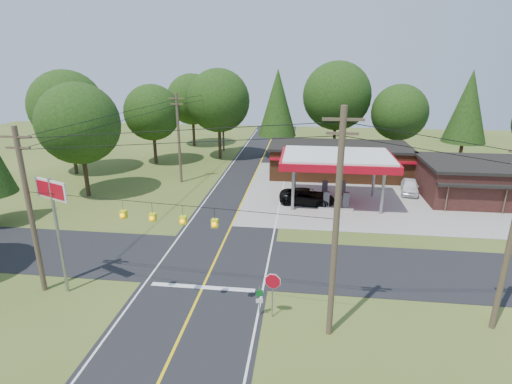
# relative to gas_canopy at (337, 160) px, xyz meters

# --- Properties ---
(ground) EXTENTS (120.00, 120.00, 0.00)m
(ground) POSITION_rel_gas_canopy_xyz_m (-9.00, -13.00, -4.27)
(ground) COLOR #3E551E
(ground) RESTS_ON ground
(main_highway) EXTENTS (8.00, 120.00, 0.02)m
(main_highway) POSITION_rel_gas_canopy_xyz_m (-9.00, -13.00, -4.26)
(main_highway) COLOR black
(main_highway) RESTS_ON ground
(cross_road) EXTENTS (70.00, 7.00, 0.02)m
(cross_road) POSITION_rel_gas_canopy_xyz_m (-9.00, -13.00, -4.25)
(cross_road) COLOR black
(cross_road) RESTS_ON ground
(lane_center_yellow) EXTENTS (0.15, 110.00, 0.00)m
(lane_center_yellow) POSITION_rel_gas_canopy_xyz_m (-9.00, -13.00, -4.24)
(lane_center_yellow) COLOR yellow
(lane_center_yellow) RESTS_ON main_highway
(gas_canopy) EXTENTS (10.60, 7.40, 4.88)m
(gas_canopy) POSITION_rel_gas_canopy_xyz_m (0.00, 0.00, 0.00)
(gas_canopy) COLOR gray
(gas_canopy) RESTS_ON ground
(convenience_store) EXTENTS (16.40, 7.55, 3.80)m
(convenience_store) POSITION_rel_gas_canopy_xyz_m (1.00, 9.98, -2.35)
(convenience_store) COLOR brown
(convenience_store) RESTS_ON ground
(utility_pole_near_right) EXTENTS (1.80, 0.30, 11.50)m
(utility_pole_near_right) POSITION_rel_gas_canopy_xyz_m (-1.50, -20.00, 1.69)
(utility_pole_near_right) COLOR #473828
(utility_pole_near_right) RESTS_ON ground
(utility_pole_near_left) EXTENTS (1.80, 0.30, 10.00)m
(utility_pole_near_left) POSITION_rel_gas_canopy_xyz_m (-18.50, -18.00, 0.93)
(utility_pole_near_left) COLOR #473828
(utility_pole_near_left) RESTS_ON ground
(utility_pole_far_left) EXTENTS (1.80, 0.30, 10.00)m
(utility_pole_far_left) POSITION_rel_gas_canopy_xyz_m (-17.00, 5.00, 0.93)
(utility_pole_far_left) COLOR #473828
(utility_pole_far_left) RESTS_ON ground
(utility_pole_right_b) EXTENTS (1.80, 0.30, 10.00)m
(utility_pole_right_b) POSITION_rel_gas_canopy_xyz_m (7.00, -18.50, 0.93)
(utility_pole_right_b) COLOR #473828
(utility_pole_right_b) RESTS_ON ground
(utility_pole_north) EXTENTS (0.30, 0.30, 9.50)m
(utility_pole_north) POSITION_rel_gas_canopy_xyz_m (-15.50, 22.00, 0.48)
(utility_pole_north) COLOR #473828
(utility_pole_north) RESTS_ON ground
(overhead_beacons) EXTENTS (17.04, 2.04, 1.03)m
(overhead_beacons) POSITION_rel_gas_canopy_xyz_m (-10.00, -19.00, 1.95)
(overhead_beacons) COLOR black
(overhead_beacons) RESTS_ON ground
(treeline_backdrop) EXTENTS (70.27, 51.59, 13.30)m
(treeline_backdrop) POSITION_rel_gas_canopy_xyz_m (-8.18, 11.01, 3.22)
(treeline_backdrop) COLOR #332316
(treeline_backdrop) RESTS_ON ground
(suv_car) EXTENTS (5.83, 5.83, 1.48)m
(suv_car) POSITION_rel_gas_canopy_xyz_m (-2.67, -0.67, -3.53)
(suv_car) COLOR black
(suv_car) RESTS_ON ground
(sedan_car) EXTENTS (5.01, 5.01, 1.46)m
(sedan_car) POSITION_rel_gas_canopy_xyz_m (8.00, 4.00, -3.54)
(sedan_car) COLOR white
(sedan_car) RESTS_ON ground
(big_stop_sign) EXTENTS (2.46, 1.14, 7.14)m
(big_stop_sign) POSITION_rel_gas_canopy_xyz_m (-17.00, -18.01, 1.08)
(big_stop_sign) COLOR gray
(big_stop_sign) RESTS_ON ground
(octagonal_stop_sign) EXTENTS (0.92, 0.15, 2.67)m
(octagonal_stop_sign) POSITION_rel_gas_canopy_xyz_m (-4.50, -19.01, -2.26)
(octagonal_stop_sign) COLOR gray
(octagonal_stop_sign) RESTS_ON ground
(route_sign_post) EXTENTS (0.38, 0.12, 1.87)m
(route_sign_post) POSITION_rel_gas_canopy_xyz_m (-5.20, -19.02, -3.17)
(route_sign_post) COLOR gray
(route_sign_post) RESTS_ON ground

